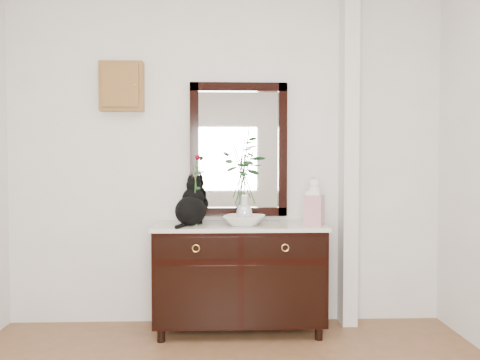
{
  "coord_description": "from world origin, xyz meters",
  "views": [
    {
      "loc": [
        -0.02,
        -1.91,
        1.32
      ],
      "look_at": [
        0.1,
        1.63,
        1.2
      ],
      "focal_mm": 35.0,
      "sensor_mm": 36.0,
      "label": 1
    }
  ],
  "objects_px": {
    "cat": "(191,201)",
    "ginger_jar": "(314,201)",
    "lotus_bowl": "(244,220)",
    "sideboard": "(240,272)"
  },
  "relations": [
    {
      "from": "cat",
      "to": "ginger_jar",
      "type": "height_order",
      "value": "cat"
    },
    {
      "from": "lotus_bowl",
      "to": "ginger_jar",
      "type": "distance_m",
      "value": 0.56
    },
    {
      "from": "cat",
      "to": "sideboard",
      "type": "bearing_deg",
      "value": 22.17
    },
    {
      "from": "sideboard",
      "to": "cat",
      "type": "bearing_deg",
      "value": -174.35
    },
    {
      "from": "sideboard",
      "to": "lotus_bowl",
      "type": "relative_size",
      "value": 4.24
    },
    {
      "from": "cat",
      "to": "lotus_bowl",
      "type": "relative_size",
      "value": 1.19
    },
    {
      "from": "lotus_bowl",
      "to": "ginger_jar",
      "type": "height_order",
      "value": "ginger_jar"
    },
    {
      "from": "sideboard",
      "to": "ginger_jar",
      "type": "relative_size",
      "value": 3.58
    },
    {
      "from": "lotus_bowl",
      "to": "sideboard",
      "type": "bearing_deg",
      "value": 117.25
    },
    {
      "from": "lotus_bowl",
      "to": "ginger_jar",
      "type": "relative_size",
      "value": 0.84
    }
  ]
}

